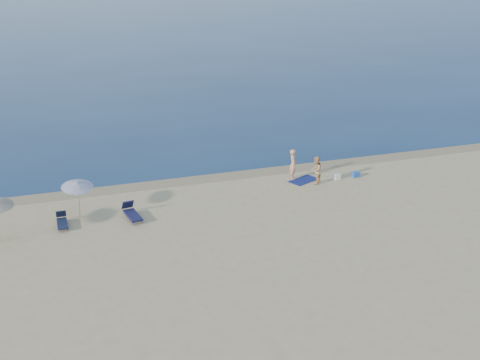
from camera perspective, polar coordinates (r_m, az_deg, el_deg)
name	(u,v)px	position (r m, az deg, el deg)	size (l,w,h in m)	color
sea	(98,27)	(114.83, -13.30, 13.97)	(240.00, 160.00, 0.01)	#0C254A
wet_sand_strip	(238,175)	(37.06, -0.19, 0.52)	(240.00, 1.60, 0.00)	#847254
person_left	(293,164)	(36.19, 5.06, 1.50)	(0.68, 0.45, 1.87)	tan
person_right	(316,170)	(35.64, 7.22, 0.92)	(0.81, 0.63, 1.67)	tan
beach_towel	(303,180)	(36.32, 6.04, -0.02)	(1.80, 1.00, 0.03)	#101852
white_bag	(336,176)	(36.76, 9.14, 0.34)	(0.39, 0.33, 0.33)	white
blue_cooler	(356,174)	(37.33, 10.92, 0.53)	(0.44, 0.31, 0.31)	#2150B5
umbrella_near	(77,184)	(31.66, -15.18, -0.41)	(1.86, 1.88, 2.12)	silver
lounger_left	(62,222)	(31.41, -16.52, -3.83)	(0.50, 1.51, 0.66)	#131B35
lounger_right	(132,213)	(31.45, -10.21, -3.13)	(0.85, 1.86, 0.79)	#15183C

